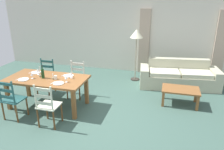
{
  "coord_description": "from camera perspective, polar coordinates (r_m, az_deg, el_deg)",
  "views": [
    {
      "loc": [
        1.46,
        -4.18,
        2.57
      ],
      "look_at": [
        0.18,
        0.61,
        0.75
      ],
      "focal_mm": 34.41,
      "sensor_mm": 36.0,
      "label": 1
    }
  ],
  "objects": [
    {
      "name": "wall_far",
      "position": [
        7.72,
        3.98,
        11.02
      ],
      "size": [
        9.6,
        0.16,
        2.7
      ],
      "primitive_type": "cube",
      "color": "beige",
      "rests_on": "ground_plane"
    },
    {
      "name": "dinner_plate_near_left",
      "position": [
        5.38,
        -22.46,
        -1.11
      ],
      "size": [
        0.24,
        0.24,
        0.02
      ],
      "primitive_type": "cylinder",
      "color": "white",
      "rests_on": "dining_table"
    },
    {
      "name": "fork_far_right",
      "position": [
        5.38,
        -12.91,
        -0.11
      ],
      "size": [
        0.02,
        0.17,
        0.01
      ],
      "primitive_type": "cube",
      "rotation": [
        0.0,
        0.0,
        -0.05
      ],
      "color": "silver",
      "rests_on": "dining_table"
    },
    {
      "name": "coffee_cup_primary",
      "position": [
        5.16,
        -14.76,
        -0.65
      ],
      "size": [
        0.07,
        0.07,
        0.09
      ],
      "primitive_type": "cylinder",
      "color": "silver",
      "rests_on": "dining_table"
    },
    {
      "name": "dining_chair_far_right",
      "position": [
        5.82,
        -9.45,
        -1.21
      ],
      "size": [
        0.43,
        0.41,
        0.96
      ],
      "color": "beige",
      "rests_on": "ground_plane"
    },
    {
      "name": "standing_lamp",
      "position": [
        6.71,
        6.54,
        10.08
      ],
      "size": [
        0.4,
        0.4,
        1.64
      ],
      "color": "#332D28",
      "rests_on": "ground_plane"
    },
    {
      "name": "fork_near_left",
      "position": [
        5.47,
        -23.71,
        -1.01
      ],
      "size": [
        0.03,
        0.17,
        0.01
      ],
      "primitive_type": "cube",
      "rotation": [
        0.0,
        0.0,
        -0.08
      ],
      "color": "silver",
      "rests_on": "dining_table"
    },
    {
      "name": "candle_short",
      "position": [
        5.18,
        -15.38,
        -0.7
      ],
      "size": [
        0.05,
        0.05,
        0.15
      ],
      "color": "#998C66",
      "rests_on": "dining_table"
    },
    {
      "name": "fork_near_right",
      "position": [
        4.98,
        -15.52,
        -2.03
      ],
      "size": [
        0.02,
        0.17,
        0.01
      ],
      "primitive_type": "cube",
      "rotation": [
        0.0,
        0.0,
        -0.05
      ],
      "color": "silver",
      "rests_on": "dining_table"
    },
    {
      "name": "curtain_panel_left",
      "position": [
        7.53,
        8.53,
        8.68
      ],
      "size": [
        0.35,
        0.08,
        2.2
      ],
      "primitive_type": "cube",
      "color": "tan",
      "rests_on": "ground_plane"
    },
    {
      "name": "wine_glass_near_right",
      "position": [
        4.92,
        -12.12,
        -0.66
      ],
      "size": [
        0.06,
        0.06,
        0.16
      ],
      "color": "white",
      "rests_on": "dining_table"
    },
    {
      "name": "coffee_table",
      "position": [
        5.61,
        17.73,
        -4.12
      ],
      "size": [
        0.9,
        0.56,
        0.42
      ],
      "color": "brown",
      "rests_on": "ground_plane"
    },
    {
      "name": "couch",
      "position": [
        6.76,
        17.21,
        -0.47
      ],
      "size": [
        2.37,
        1.1,
        0.8
      ],
      "color": "#B5B396",
      "rests_on": "ground_plane"
    },
    {
      "name": "wine_glass_far_right",
      "position": [
        5.14,
        -10.8,
        0.37
      ],
      "size": [
        0.06,
        0.06,
        0.16
      ],
      "color": "white",
      "rests_on": "dining_table"
    },
    {
      "name": "dinner_plate_far_right",
      "position": [
        5.31,
        -11.48,
        -0.19
      ],
      "size": [
        0.24,
        0.24,
        0.02
      ],
      "primitive_type": "cylinder",
      "color": "white",
      "rests_on": "dining_table"
    },
    {
      "name": "candle_tall",
      "position": [
        5.41,
        -18.59,
        0.28
      ],
      "size": [
        0.05,
        0.05,
        0.27
      ],
      "color": "#998C66",
      "rests_on": "dining_table"
    },
    {
      "name": "dinner_plate_far_left",
      "position": [
        5.76,
        -19.55,
        0.62
      ],
      "size": [
        0.24,
        0.24,
        0.02
      ],
      "primitive_type": "cylinder",
      "color": "white",
      "rests_on": "dining_table"
    },
    {
      "name": "dining_chair_near_left",
      "position": [
        5.16,
        -25.07,
        -5.83
      ],
      "size": [
        0.44,
        0.42,
        0.96
      ],
      "color": "#225252",
      "rests_on": "ground_plane"
    },
    {
      "name": "dining_chair_far_left",
      "position": [
        6.24,
        -17.12,
        -0.37
      ],
      "size": [
        0.42,
        0.4,
        0.96
      ],
      "color": "#225350",
      "rests_on": "ground_plane"
    },
    {
      "name": "dining_chair_near_right",
      "position": [
        4.62,
        -16.74,
        -7.72
      ],
      "size": [
        0.42,
        0.4,
        0.96
      ],
      "color": "beige",
      "rests_on": "ground_plane"
    },
    {
      "name": "dining_table",
      "position": [
        5.36,
        -16.9,
        -1.61
      ],
      "size": [
        1.9,
        0.96,
        0.75
      ],
      "color": "brown",
      "rests_on": "ground_plane"
    },
    {
      "name": "wine_bottle",
      "position": [
        5.3,
        -17.93,
        0.4
      ],
      "size": [
        0.07,
        0.07,
        0.32
      ],
      "color": "#143819",
      "rests_on": "dining_table"
    },
    {
      "name": "wine_glass_near_left",
      "position": [
        5.36,
        -20.55,
        0.23
      ],
      "size": [
        0.06,
        0.06,
        0.16
      ],
      "color": "white",
      "rests_on": "dining_table"
    },
    {
      "name": "curtain_panel_right",
      "position": [
        7.65,
        26.79,
        6.93
      ],
      "size": [
        0.35,
        0.08,
        2.2
      ],
      "primitive_type": "cube",
      "color": "tan",
      "rests_on": "ground_plane"
    },
    {
      "name": "dinner_plate_near_right",
      "position": [
        4.9,
        -14.01,
        -2.15
      ],
      "size": [
        0.24,
        0.24,
        0.02
      ],
      "primitive_type": "cylinder",
      "color": "white",
      "rests_on": "dining_table"
    },
    {
      "name": "fork_far_left",
      "position": [
        5.85,
        -20.76,
        0.69
      ],
      "size": [
        0.03,
        0.17,
        0.01
      ],
      "primitive_type": "cube",
      "rotation": [
        0.0,
        0.0,
        -0.08
      ],
      "color": "silver",
      "rests_on": "dining_table"
    },
    {
      "name": "wine_glass_far_left",
      "position": [
        5.57,
        -19.12,
        1.14
      ],
      "size": [
        0.06,
        0.06,
        0.16
      ],
      "color": "white",
      "rests_on": "dining_table"
    },
    {
      "name": "ground_plane",
      "position": [
        5.12,
        -3.74,
        -10.13
      ],
      "size": [
        9.6,
        9.6,
        0.02
      ],
      "primitive_type": "cube",
      "color": "#3A574C"
    }
  ]
}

